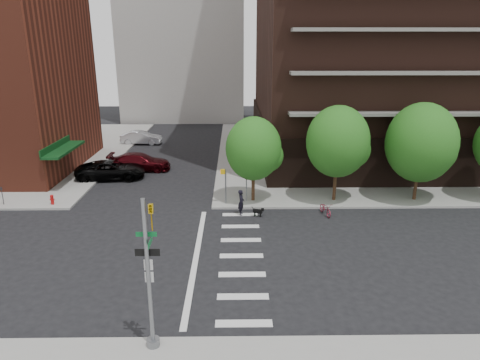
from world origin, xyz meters
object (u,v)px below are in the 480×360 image
at_px(fire_hydrant, 52,199).
at_px(parked_car_silver, 141,138).
at_px(scooter, 326,209).
at_px(dog_walker, 241,202).
at_px(parked_car_black, 111,170).
at_px(traffic_signal, 150,287).
at_px(parked_car_maroon, 140,162).

height_order(fire_hydrant, parked_car_silver, parked_car_silver).
distance_m(scooter, dog_walker, 5.79).
bearing_deg(parked_car_black, dog_walker, -132.40).
height_order(traffic_signal, dog_walker, traffic_signal).
height_order(parked_car_black, scooter, parked_car_black).
distance_m(parked_car_black, scooter, 18.87).
xyz_separation_m(traffic_signal, scooter, (9.32, 13.41, -2.26)).
distance_m(parked_car_silver, scooter, 27.78).
bearing_deg(scooter, parked_car_silver, 115.04).
distance_m(parked_car_maroon, parked_car_silver, 11.14).
distance_m(traffic_signal, dog_walker, 14.07).
relative_size(scooter, dog_walker, 0.94).
bearing_deg(parked_car_maroon, scooter, -127.60).
xyz_separation_m(traffic_signal, dog_walker, (3.55, 13.49, -1.80)).
distance_m(fire_hydrant, parked_car_black, 6.97).
bearing_deg(scooter, parked_car_maroon, 130.88).
relative_size(parked_car_black, parked_car_silver, 1.24).
xyz_separation_m(parked_car_silver, dog_walker, (11.28, -21.85, 0.12)).
xyz_separation_m(traffic_signal, parked_car_silver, (-7.73, 35.35, -1.93)).
height_order(traffic_signal, fire_hydrant, traffic_signal).
bearing_deg(parked_car_maroon, fire_hydrant, 152.98).
xyz_separation_m(scooter, dog_walker, (-5.77, 0.08, 0.45)).
xyz_separation_m(fire_hydrant, parked_car_maroon, (4.39, 9.11, 0.26)).
bearing_deg(parked_car_silver, parked_car_black, -176.65).
distance_m(fire_hydrant, scooter, 19.44).
bearing_deg(parked_car_silver, fire_hydrant, 176.15).
xyz_separation_m(parked_car_silver, scooter, (17.05, -21.94, -0.33)).
relative_size(fire_hydrant, parked_car_black, 0.13).
distance_m(traffic_signal, parked_car_silver, 36.24).
bearing_deg(parked_car_silver, traffic_signal, -164.97).
distance_m(traffic_signal, scooter, 16.49).
bearing_deg(scooter, dog_walker, 166.37).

